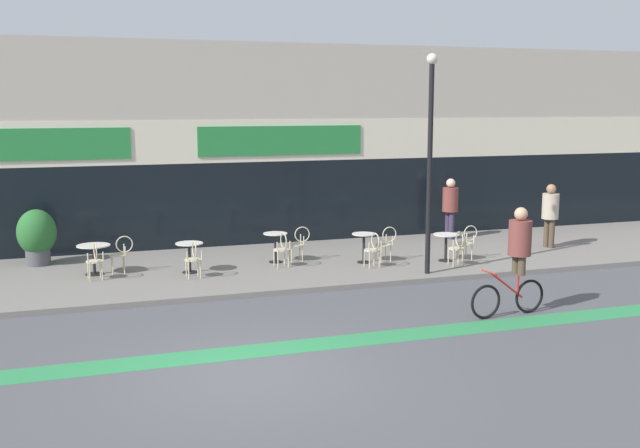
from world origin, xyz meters
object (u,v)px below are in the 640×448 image
cafe_chair_1_near (194,257)px  planter_pot (37,235)px  pedestrian_far_end (450,203)px  cafe_chair_2_near (282,247)px  cafe_chair_0_side (121,252)px  cafe_chair_4_near (458,246)px  bistro_table_4 (446,242)px  cafe_chair_2_side (299,241)px  cafe_chair_3_side (386,242)px  cafe_chair_0_near (95,258)px  cyclist_0 (517,253)px  pedestrian_near_end (550,210)px  bistro_table_2 (275,242)px  cafe_chair_4_side (467,240)px  bistro_table_0 (94,253)px  lamp_post (430,149)px  cafe_chair_3_near (373,247)px  bistro_table_3 (364,242)px  bistro_table_1 (189,252)px

cafe_chair_1_near → planter_pot: size_ratio=0.63×
pedestrian_far_end → cafe_chair_2_near: bearing=-167.5°
cafe_chair_0_side → planter_pot: size_ratio=0.63×
cafe_chair_0_side → cafe_chair_4_near: same height
bistro_table_4 → cafe_chair_0_side: 8.21m
cafe_chair_2_side → cafe_chair_3_side: 2.27m
cafe_chair_0_near → cafe_chair_0_side: 0.88m
cyclist_0 → pedestrian_near_end: cyclist_0 is taller
bistro_table_2 → cafe_chair_4_side: bearing=-14.2°
cyclist_0 → pedestrian_far_end: cyclist_0 is taller
bistro_table_0 → cafe_chair_4_near: bearing=-12.3°
cafe_chair_2_near → cafe_chair_4_near: bearing=-111.7°
cafe_chair_0_side → lamp_post: size_ratio=0.17×
bistro_table_2 → pedestrian_far_end: size_ratio=0.42×
cafe_chair_0_side → cafe_chair_2_near: (3.87, -0.66, 0.00)m
bistro_table_4 → cyclist_0: bearing=-100.8°
bistro_table_2 → planter_pot: size_ratio=0.54×
cafe_chair_2_near → cafe_chair_3_near: bearing=-114.8°
cafe_chair_0_near → lamp_post: (7.63, -1.79, 2.49)m
cafe_chair_0_near → planter_pot: planter_pot is taller
cafe_chair_2_side → planter_pot: bearing=-10.9°
bistro_table_0 → bistro_table_4: size_ratio=1.10×
cafe_chair_0_side → cafe_chair_2_side: (4.48, -0.04, 0.00)m
bistro_table_3 → cafe_chair_3_side: bearing=0.6°
pedestrian_near_end → bistro_table_1: bearing=165.3°
cafe_chair_0_side → cafe_chair_1_near: 1.96m
cafe_chair_0_side → pedestrian_near_end: bearing=176.7°
cafe_chair_4_near → lamp_post: (-1.10, -0.52, 2.49)m
cafe_chair_0_side → bistro_table_2: bearing=178.8°
cafe_chair_2_side → cafe_chair_4_near: bearing=156.3°
bistro_table_2 → cafe_chair_2_side: bearing=-0.4°
planter_pot → pedestrian_far_end: (11.72, 0.03, 0.32)m
cafe_chair_2_side → lamp_post: size_ratio=0.17×
pedestrian_far_end → cafe_chair_4_near: bearing=-124.0°
cafe_chair_3_near → cyclist_0: bearing=-170.2°
bistro_table_3 → bistro_table_4: size_ratio=1.07×
cafe_chair_3_side → lamp_post: bearing=98.3°
cafe_chair_3_near → cafe_chair_3_side: 0.88m
bistro_table_0 → cafe_chair_2_near: 4.54m
bistro_table_3 → cafe_chair_4_side: cafe_chair_4_side is taller
cafe_chair_3_side → pedestrian_far_end: bearing=-147.2°
bistro_table_1 → cafe_chair_0_side: (-1.58, 0.53, -0.01)m
pedestrian_far_end → bistro_table_2: bearing=-173.0°
cafe_chair_2_side → pedestrian_near_end: 7.34m
bistro_table_0 → bistro_table_1: 2.27m
cafe_chair_0_side → cafe_chair_4_side: 8.83m
planter_pot → lamp_post: (8.95, -4.01, 2.24)m
cafe_chair_3_side → lamp_post: (0.38, -1.63, 2.49)m
cafe_chair_1_near → planter_pot: bearing=49.2°
cyclist_0 → pedestrian_near_end: 6.99m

